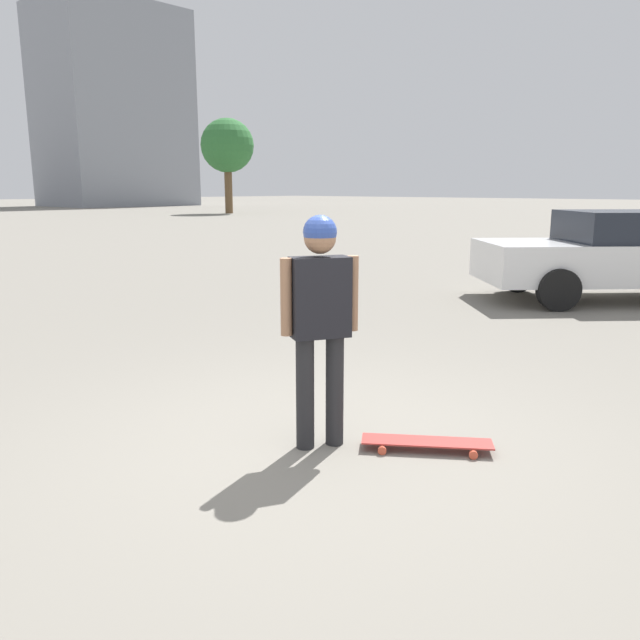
% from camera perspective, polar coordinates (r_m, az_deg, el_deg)
% --- Properties ---
extents(ground_plane, '(220.00, 220.00, 0.00)m').
position_cam_1_polar(ground_plane, '(4.71, 0.00, -11.37)').
color(ground_plane, gray).
extents(person, '(0.37, 0.51, 1.69)m').
position_cam_1_polar(person, '(4.41, 0.00, 0.96)').
color(person, '#262628').
rests_on(person, ground_plane).
extents(skateboard, '(0.88, 0.71, 0.07)m').
position_cam_1_polar(skateboard, '(4.67, 9.73, -10.96)').
color(skateboard, '#A5332D').
rests_on(skateboard, ground_plane).
extents(car_parked_near, '(4.58, 4.60, 1.50)m').
position_cam_1_polar(car_parked_near, '(11.71, 26.06, 5.42)').
color(car_parked_near, silver).
rests_on(car_parked_near, ground_plane).
extents(building_block_distant, '(10.59, 13.80, 20.08)m').
position_cam_1_polar(building_block_distant, '(72.72, -18.34, 17.84)').
color(building_block_distant, gray).
rests_on(building_block_distant, ground_plane).
extents(tree_distant, '(3.93, 3.93, 6.92)m').
position_cam_1_polar(tree_distant, '(48.33, -8.48, 15.44)').
color(tree_distant, brown).
rests_on(tree_distant, ground_plane).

